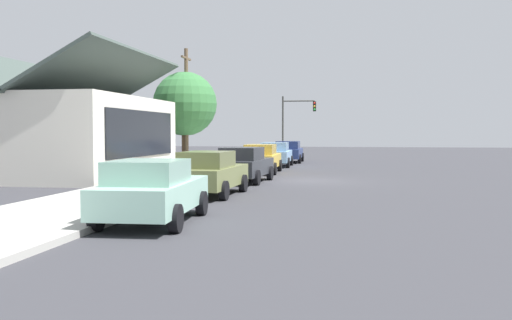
{
  "coord_description": "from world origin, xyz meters",
  "views": [
    {
      "loc": [
        -26.2,
        -2.32,
        2.27
      ],
      "look_at": [
        2.23,
        2.72,
        0.83
      ],
      "focal_mm": 39.51,
      "sensor_mm": 36.0,
      "label": 1
    }
  ],
  "objects": [
    {
      "name": "car_mustard",
      "position": [
        4.42,
        2.81,
        0.81
      ],
      "size": [
        4.72,
        2.07,
        1.59
      ],
      "rotation": [
        0.0,
        0.0,
        0.03
      ],
      "color": "gold",
      "rests_on": "ground"
    },
    {
      "name": "car_skyblue",
      "position": [
        10.3,
        2.85,
        0.81
      ],
      "size": [
        4.5,
        2.18,
        1.59
      ],
      "rotation": [
        0.0,
        0.0,
        0.03
      ],
      "color": "#8CB7E0",
      "rests_on": "ground"
    },
    {
      "name": "car_navy",
      "position": [
        15.44,
        2.61,
        0.82
      ],
      "size": [
        4.65,
        2.16,
        1.59
      ],
      "rotation": [
        0.0,
        0.0,
        0.02
      ],
      "color": "navy",
      "rests_on": "ground"
    },
    {
      "name": "storefront_building",
      "position": [
        0.08,
        11.98,
        2.14
      ],
      "size": [
        11.04,
        8.21,
        6.22
      ],
      "color": "silver",
      "rests_on": "ground"
    },
    {
      "name": "sidewalk_curb",
      "position": [
        0.0,
        5.6,
        0.08
      ],
      "size": [
        60.0,
        4.2,
        0.16
      ],
      "primitive_type": "cube",
      "color": "#B2AFA8",
      "rests_on": "ground"
    },
    {
      "name": "car_olive",
      "position": [
        -6.81,
        2.8,
        0.81
      ],
      "size": [
        4.47,
        2.1,
        1.59
      ],
      "rotation": [
        0.0,
        0.0,
        -0.04
      ],
      "color": "olive",
      "rests_on": "ground"
    },
    {
      "name": "shade_tree",
      "position": [
        8.27,
        8.37,
        4.03
      ],
      "size": [
        4.05,
        4.05,
        6.08
      ],
      "color": "brown",
      "rests_on": "ground"
    },
    {
      "name": "fire_hydrant_red",
      "position": [
        9.42,
        4.2,
        0.5
      ],
      "size": [
        0.22,
        0.22,
        0.71
      ],
      "color": "red",
      "rests_on": "sidewalk_curb"
    },
    {
      "name": "traffic_light_main",
      "position": [
        19.87,
        2.54,
        3.49
      ],
      "size": [
        0.37,
        2.79,
        5.2
      ],
      "color": "#383833",
      "rests_on": "ground"
    },
    {
      "name": "utility_pole_wooden",
      "position": [
        8.02,
        8.2,
        3.93
      ],
      "size": [
        1.8,
        0.24,
        7.5
      ],
      "color": "brown",
      "rests_on": "ground"
    },
    {
      "name": "car_charcoal",
      "position": [
        -1.4,
        2.63,
        0.81
      ],
      "size": [
        4.49,
        2.2,
        1.59
      ],
      "rotation": [
        0.0,
        0.0,
        -0.06
      ],
      "color": "#2D3035",
      "rests_on": "ground"
    },
    {
      "name": "car_seafoam",
      "position": [
        -12.95,
        2.65,
        0.81
      ],
      "size": [
        4.51,
        2.27,
        1.59
      ],
      "rotation": [
        0.0,
        0.0,
        0.06
      ],
      "color": "#9ED1BC",
      "rests_on": "ground"
    },
    {
      "name": "ground_plane",
      "position": [
        0.0,
        0.0,
        0.0
      ],
      "size": [
        120.0,
        120.0,
        0.0
      ],
      "primitive_type": "plane",
      "color": "#38383D"
    }
  ]
}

